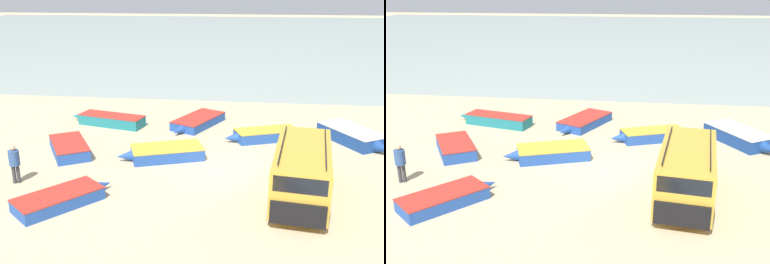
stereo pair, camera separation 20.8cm
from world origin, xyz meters
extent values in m
plane|color=tan|center=(0.00, 0.00, 0.00)|extent=(200.00, 200.00, 0.00)
cube|color=#99A89E|center=(0.00, 52.00, 0.00)|extent=(120.00, 80.00, 0.01)
cube|color=gold|center=(3.00, -2.24, 1.16)|extent=(2.67, 5.32, 1.76)
cube|color=black|center=(2.64, -4.81, 0.68)|extent=(1.81, 0.35, 0.79)
cube|color=#1E232D|center=(2.65, -4.73, 1.68)|extent=(1.73, 0.30, 0.56)
cylinder|color=black|center=(3.63, -3.92, 0.37)|extent=(0.32, 0.77, 0.74)
cylinder|color=black|center=(1.93, -3.68, 0.37)|extent=(0.32, 0.77, 0.74)
cylinder|color=black|center=(4.07, -0.79, 0.37)|extent=(0.32, 0.77, 0.74)
cylinder|color=black|center=(2.37, -0.56, 0.37)|extent=(0.32, 0.77, 0.74)
cylinder|color=black|center=(3.77, -2.35, 2.16)|extent=(0.63, 4.15, 0.05)
cylinder|color=black|center=(2.24, -2.13, 2.16)|extent=(0.63, 4.15, 0.05)
cube|color=navy|center=(6.28, 4.66, 0.32)|extent=(3.22, 3.83, 0.64)
cone|color=navy|center=(7.38, 2.85, 0.32)|extent=(0.92, 0.97, 0.61)
cube|color=silver|center=(6.28, 4.66, 0.58)|extent=(1.40, 0.96, 0.05)
cube|color=silver|center=(6.28, 4.66, 0.66)|extent=(3.25, 3.86, 0.04)
cube|color=#234CA3|center=(-5.88, -3.94, 0.23)|extent=(3.09, 3.28, 0.46)
cone|color=#234CA3|center=(-4.65, -2.49, 0.23)|extent=(0.78, 0.80, 0.44)
cube|color=#B22D23|center=(-5.88, -3.94, 0.39)|extent=(1.11, 0.99, 0.05)
cube|color=#B22D23|center=(-5.88, -3.94, 0.48)|extent=(3.12, 3.32, 0.04)
cube|color=#234CA3|center=(-1.86, 6.41, 0.24)|extent=(2.94, 3.82, 0.47)
cone|color=#234CA3|center=(-2.77, 4.50, 0.24)|extent=(0.73, 0.88, 0.45)
cube|color=#B22D23|center=(-1.86, 6.41, 0.41)|extent=(1.42, 0.82, 0.05)
cube|color=#B22D23|center=(-1.86, 6.41, 0.49)|extent=(2.97, 3.85, 0.04)
cube|color=#234CA3|center=(-7.52, 1.22, 0.27)|extent=(2.82, 3.36, 0.53)
cone|color=#234CA3|center=(-8.46, 2.81, 0.27)|extent=(0.77, 0.83, 0.51)
cube|color=#B22D23|center=(-7.52, 1.22, 0.47)|extent=(1.28, 0.87, 0.05)
cube|color=#B22D23|center=(-7.52, 1.22, 0.55)|extent=(2.85, 3.39, 0.04)
cube|color=#234CA3|center=(1.93, 4.39, 0.26)|extent=(3.45, 2.35, 0.52)
cone|color=#234CA3|center=(0.11, 3.68, 0.26)|extent=(0.84, 0.72, 0.49)
cube|color=gold|center=(1.93, 4.39, 0.46)|extent=(0.61, 1.16, 0.05)
cube|color=gold|center=(1.93, 4.39, 0.54)|extent=(3.48, 2.37, 0.04)
cube|color=#1E757F|center=(-6.79, 5.82, 0.29)|extent=(3.92, 2.07, 0.57)
cone|color=#1E757F|center=(-9.01, 6.37, 0.29)|extent=(0.93, 0.73, 0.54)
cube|color=#B22D23|center=(-6.79, 5.82, 0.51)|extent=(0.46, 1.12, 0.05)
cube|color=#B22D23|center=(-6.79, 5.82, 0.59)|extent=(3.96, 2.09, 0.04)
cube|color=#234CA3|center=(-2.74, 1.20, 0.26)|extent=(3.61, 2.62, 0.52)
cone|color=#234CA3|center=(-4.61, 0.53, 0.26)|extent=(0.84, 0.71, 0.50)
cube|color=gold|center=(-2.74, 1.20, 0.46)|extent=(0.69, 1.46, 0.05)
cube|color=gold|center=(-2.74, 1.20, 0.54)|extent=(3.64, 2.65, 0.04)
cylinder|color=#38383D|center=(-8.31, -2.23, 0.39)|extent=(0.15, 0.15, 0.79)
cylinder|color=#38383D|center=(-8.46, -2.30, 0.39)|extent=(0.15, 0.15, 0.79)
cylinder|color=#335189|center=(-8.39, -2.27, 1.10)|extent=(0.43, 0.43, 0.62)
sphere|color=tan|center=(-8.39, -2.27, 1.52)|extent=(0.21, 0.21, 0.21)
camera|label=1|loc=(0.85, -18.07, 7.84)|focal=42.00mm
camera|label=2|loc=(1.06, -18.04, 7.84)|focal=42.00mm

